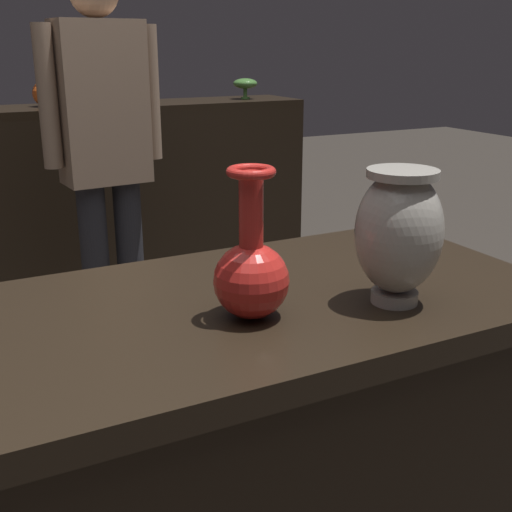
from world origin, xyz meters
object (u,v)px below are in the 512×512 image
Objects in this scene: vase_centerpiece at (251,271)px; shelf_vase_center at (45,92)px; vase_tall_behind at (399,232)px; shelf_vase_right at (149,93)px; shelf_vase_far_right at (245,84)px; visitor_center_back at (105,146)px.

shelf_vase_center is at bearing 88.50° from vase_centerpiece.
vase_tall_behind is at bearing -84.77° from shelf_vase_center.
shelf_vase_right is (0.52, 0.03, -0.02)m from shelf_vase_center.
vase_centerpiece reaches higher than vase_tall_behind.
shelf_vase_center is 0.52m from shelf_vase_right.
shelf_vase_far_right reaches higher than vase_centerpiece.
shelf_vase_right is 1.11× the size of shelf_vase_far_right.
shelf_vase_far_right is (0.52, -0.07, 0.03)m from shelf_vase_right.
shelf_vase_right reaches higher than vase_centerpiece.
visitor_center_back reaches higher than vase_tall_behind.
shelf_vase_far_right is at bearing 64.06° from vase_centerpiece.
vase_centerpiece is at bearing -103.99° from shelf_vase_right.
visitor_center_back is (-0.14, 1.58, -0.04)m from vase_tall_behind.
vase_tall_behind is 2.47m from shelf_vase_far_right.
vase_tall_behind is 1.27× the size of shelf_vase_center.
shelf_vase_right is 0.53m from shelf_vase_far_right.
vase_centerpiece is at bearing -115.94° from shelf_vase_far_right.
shelf_vase_center is (-0.22, 2.36, 0.12)m from vase_tall_behind.
shelf_vase_right is 0.93m from visitor_center_back.
vase_centerpiece is 2.52m from shelf_vase_far_right.
vase_tall_behind is 1.98× the size of shelf_vase_far_right.
shelf_vase_center is at bearing 178.12° from shelf_vase_far_right.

